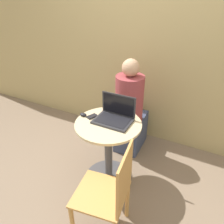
# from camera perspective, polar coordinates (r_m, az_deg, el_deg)

# --- Properties ---
(ground_plane) EXTENTS (12.00, 12.00, 0.00)m
(ground_plane) POSITION_cam_1_polar(r_m,az_deg,el_deg) (2.56, -0.85, -16.68)
(ground_plane) COLOR #7F6B56
(back_wall) EXTENTS (7.00, 0.05, 2.60)m
(back_wall) POSITION_cam_1_polar(r_m,az_deg,el_deg) (2.74, 9.33, 17.78)
(back_wall) COLOR tan
(back_wall) RESTS_ON ground_plane
(round_table) EXTENTS (0.65, 0.65, 0.72)m
(round_table) POSITION_cam_1_polar(r_m,az_deg,el_deg) (2.25, -0.94, -8.80)
(round_table) COLOR #4C4C51
(round_table) RESTS_ON ground_plane
(laptop) EXTENTS (0.36, 0.26, 0.24)m
(laptop) POSITION_cam_1_polar(r_m,az_deg,el_deg) (2.11, 0.69, -0.98)
(laptop) COLOR #2D2D33
(laptop) RESTS_ON round_table
(cell_phone) EXTENTS (0.09, 0.12, 0.02)m
(cell_phone) POSITION_cam_1_polar(r_m,az_deg,el_deg) (2.19, -5.24, -1.16)
(cell_phone) COLOR black
(cell_phone) RESTS_ON round_table
(computer_mouse) EXTENTS (0.07, 0.05, 0.03)m
(computer_mouse) POSITION_cam_1_polar(r_m,az_deg,el_deg) (2.21, -7.52, -0.66)
(computer_mouse) COLOR black
(computer_mouse) RESTS_ON round_table
(chair_empty) EXTENTS (0.45, 0.45, 0.89)m
(chair_empty) POSITION_cam_1_polar(r_m,az_deg,el_deg) (1.81, -0.77, -20.58)
(chair_empty) COLOR tan
(chair_empty) RESTS_ON ground_plane
(person_seated) EXTENTS (0.33, 0.51, 1.21)m
(person_seated) POSITION_cam_1_polar(r_m,az_deg,el_deg) (2.66, 4.78, -0.65)
(person_seated) COLOR #3D4766
(person_seated) RESTS_ON ground_plane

